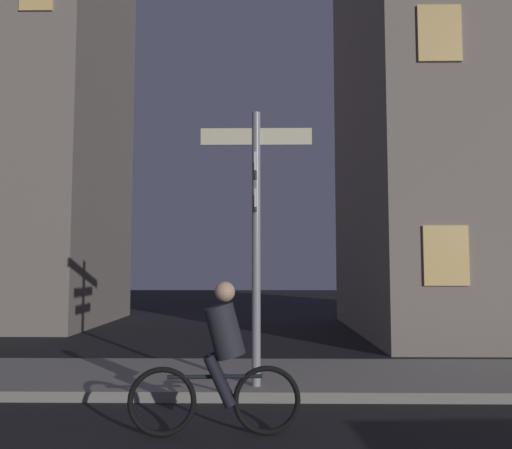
{
  "coord_description": "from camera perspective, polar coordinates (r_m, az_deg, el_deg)",
  "views": [
    {
      "loc": [
        1.6,
        -2.21,
        1.76
      ],
      "look_at": [
        1.48,
        5.34,
        2.37
      ],
      "focal_mm": 37.35,
      "sensor_mm": 36.0,
      "label": 1
    }
  ],
  "objects": [
    {
      "name": "cyclist",
      "position": [
        5.82,
        -3.9,
        -14.62
      ],
      "size": [
        1.82,
        0.35,
        1.61
      ],
      "color": "black",
      "rests_on": "ground_plane"
    },
    {
      "name": "signpost",
      "position": [
        7.48,
        0.02,
        0.71
      ],
      "size": [
        1.58,
        1.47,
        3.83
      ],
      "color": "gray",
      "rests_on": "sidewalk_kerb"
    },
    {
      "name": "sidewalk_kerb",
      "position": [
        8.67,
        -10.14,
        -15.8
      ],
      "size": [
        40.0,
        2.58,
        0.14
      ],
      "primitive_type": "cube",
      "color": "gray",
      "rests_on": "ground_plane"
    }
  ]
}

